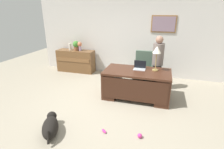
{
  "coord_description": "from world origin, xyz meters",
  "views": [
    {
      "loc": [
        1.17,
        -3.69,
        2.28
      ],
      "look_at": [
        0.0,
        0.3,
        0.75
      ],
      "focal_mm": 28.05,
      "sensor_mm": 36.0,
      "label": 1
    }
  ],
  "objects_px": {
    "vase_empty": "(70,47)",
    "dog_toy_ball": "(140,136)",
    "armchair": "(144,71)",
    "vase_with_flowers": "(80,45)",
    "dog_lying": "(51,126)",
    "desk_lamp": "(157,51)",
    "person_standing": "(157,63)",
    "credenza": "(76,61)",
    "laptop": "(140,67)",
    "dog_toy_bone": "(104,131)",
    "desk": "(136,84)",
    "potted_plant": "(76,45)"
  },
  "relations": [
    {
      "from": "desk",
      "to": "potted_plant",
      "type": "bearing_deg",
      "value": 148.42
    },
    {
      "from": "credenza",
      "to": "armchair",
      "type": "relative_size",
      "value": 1.33
    },
    {
      "from": "dog_lying",
      "to": "potted_plant",
      "type": "xyz_separation_m",
      "value": [
        -1.2,
        3.53,
        0.88
      ]
    },
    {
      "from": "credenza",
      "to": "potted_plant",
      "type": "relative_size",
      "value": 4.0
    },
    {
      "from": "person_standing",
      "to": "dog_lying",
      "type": "bearing_deg",
      "value": -124.62
    },
    {
      "from": "credenza",
      "to": "person_standing",
      "type": "xyz_separation_m",
      "value": [
        3.1,
        -0.85,
        0.41
      ]
    },
    {
      "from": "armchair",
      "to": "dog_lying",
      "type": "bearing_deg",
      "value": -116.76
    },
    {
      "from": "credenza",
      "to": "armchair",
      "type": "height_order",
      "value": "armchair"
    },
    {
      "from": "dog_lying",
      "to": "armchair",
      "type": "bearing_deg",
      "value": 63.24
    },
    {
      "from": "dog_lying",
      "to": "desk_lamp",
      "type": "distance_m",
      "value": 3.04
    },
    {
      "from": "armchair",
      "to": "dog_toy_bone",
      "type": "bearing_deg",
      "value": -100.1
    },
    {
      "from": "dog_lying",
      "to": "desk_lamp",
      "type": "relative_size",
      "value": 1.14
    },
    {
      "from": "dog_toy_ball",
      "to": "dog_toy_bone",
      "type": "distance_m",
      "value": 0.71
    },
    {
      "from": "laptop",
      "to": "desk_lamp",
      "type": "xyz_separation_m",
      "value": [
        0.41,
        0.0,
        0.46
      ]
    },
    {
      "from": "credenza",
      "to": "dog_toy_ball",
      "type": "bearing_deg",
      "value": -47.25
    },
    {
      "from": "armchair",
      "to": "laptop",
      "type": "bearing_deg",
      "value": -93.86
    },
    {
      "from": "armchair",
      "to": "dog_toy_ball",
      "type": "relative_size",
      "value": 12.17
    },
    {
      "from": "person_standing",
      "to": "dog_toy_bone",
      "type": "xyz_separation_m",
      "value": [
        -0.86,
        -2.38,
        -0.81
      ]
    },
    {
      "from": "credenza",
      "to": "person_standing",
      "type": "relative_size",
      "value": 0.89
    },
    {
      "from": "desk_lamp",
      "to": "dog_toy_ball",
      "type": "xyz_separation_m",
      "value": [
        -0.12,
        -1.8,
        -1.25
      ]
    },
    {
      "from": "desk",
      "to": "dog_toy_ball",
      "type": "height_order",
      "value": "desk"
    },
    {
      "from": "desk_lamp",
      "to": "vase_empty",
      "type": "relative_size",
      "value": 2.5
    },
    {
      "from": "armchair",
      "to": "desk",
      "type": "bearing_deg",
      "value": -95.35
    },
    {
      "from": "dog_lying",
      "to": "vase_with_flowers",
      "type": "height_order",
      "value": "vase_with_flowers"
    },
    {
      "from": "dog_lying",
      "to": "laptop",
      "type": "distance_m",
      "value": 2.65
    },
    {
      "from": "credenza",
      "to": "vase_empty",
      "type": "distance_m",
      "value": 0.59
    },
    {
      "from": "person_standing",
      "to": "potted_plant",
      "type": "height_order",
      "value": "person_standing"
    },
    {
      "from": "dog_toy_bone",
      "to": "armchair",
      "type": "bearing_deg",
      "value": 79.9
    },
    {
      "from": "dog_toy_bone",
      "to": "laptop",
      "type": "bearing_deg",
      "value": 77.38
    },
    {
      "from": "credenza",
      "to": "laptop",
      "type": "height_order",
      "value": "laptop"
    },
    {
      "from": "desk",
      "to": "vase_with_flowers",
      "type": "xyz_separation_m",
      "value": [
        -2.42,
        1.58,
        0.63
      ]
    },
    {
      "from": "desk",
      "to": "desk_lamp",
      "type": "height_order",
      "value": "desk_lamp"
    },
    {
      "from": "credenza",
      "to": "person_standing",
      "type": "distance_m",
      "value": 3.24
    },
    {
      "from": "dog_lying",
      "to": "desk",
      "type": "bearing_deg",
      "value": 54.9
    },
    {
      "from": "person_standing",
      "to": "laptop",
      "type": "bearing_deg",
      "value": -129.15
    },
    {
      "from": "armchair",
      "to": "desk_lamp",
      "type": "xyz_separation_m",
      "value": [
        0.36,
        -0.75,
        0.81
      ]
    },
    {
      "from": "dog_toy_ball",
      "to": "dog_toy_bone",
      "type": "bearing_deg",
      "value": -176.97
    },
    {
      "from": "person_standing",
      "to": "dog_lying",
      "type": "xyz_separation_m",
      "value": [
        -1.86,
        -2.69,
        -0.68
      ]
    },
    {
      "from": "vase_with_flowers",
      "to": "vase_empty",
      "type": "distance_m",
      "value": 0.42
    },
    {
      "from": "vase_empty",
      "to": "dog_toy_ball",
      "type": "height_order",
      "value": "vase_empty"
    },
    {
      "from": "laptop",
      "to": "dog_toy_ball",
      "type": "bearing_deg",
      "value": -80.75
    },
    {
      "from": "armchair",
      "to": "vase_with_flowers",
      "type": "height_order",
      "value": "vase_with_flowers"
    },
    {
      "from": "laptop",
      "to": "armchair",
      "type": "bearing_deg",
      "value": 86.14
    },
    {
      "from": "vase_empty",
      "to": "dog_toy_ball",
      "type": "bearing_deg",
      "value": -45.3
    },
    {
      "from": "desk",
      "to": "vase_with_flowers",
      "type": "relative_size",
      "value": 5.27
    },
    {
      "from": "person_standing",
      "to": "vase_empty",
      "type": "relative_size",
      "value": 6.19
    },
    {
      "from": "dog_toy_ball",
      "to": "vase_with_flowers",
      "type": "bearing_deg",
      "value": 130.71
    },
    {
      "from": "desk",
      "to": "laptop",
      "type": "distance_m",
      "value": 0.45
    },
    {
      "from": "dog_lying",
      "to": "desk_lamp",
      "type": "xyz_separation_m",
      "value": [
        1.83,
        2.14,
        1.14
      ]
    },
    {
      "from": "person_standing",
      "to": "dog_toy_bone",
      "type": "bearing_deg",
      "value": -109.77
    }
  ]
}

